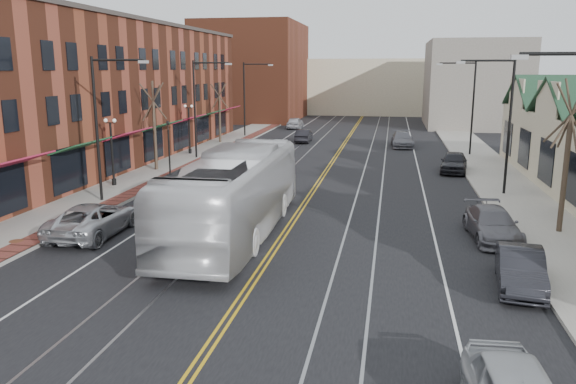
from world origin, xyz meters
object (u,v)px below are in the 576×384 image
at_px(transit_bus, 235,194).
at_px(parked_suv, 94,219).
at_px(parked_car_b, 520,269).
at_px(parked_car_c, 492,224).
at_px(parked_car_d, 454,162).

distance_m(transit_bus, parked_suv, 6.63).
bearing_deg(parked_suv, parked_car_b, 168.91).
relative_size(transit_bus, parked_car_b, 3.29).
height_order(parked_car_b, parked_car_c, parked_car_b).
xyz_separation_m(parked_car_b, parked_car_d, (0.00, 22.69, 0.07)).
bearing_deg(parked_car_d, transit_bus, -113.91).
distance_m(parked_car_c, parked_car_d, 16.84).
bearing_deg(transit_bus, parked_car_b, 159.08).
bearing_deg(parked_car_b, transit_bus, 166.51).
distance_m(transit_bus, parked_car_c, 11.63).
xyz_separation_m(parked_suv, parked_car_b, (17.88, -3.15, -0.06)).
bearing_deg(parked_car_d, parked_suv, -124.49).
distance_m(parked_suv, parked_car_c, 18.08).
xyz_separation_m(transit_bus, parked_car_c, (11.46, 1.57, -1.25)).
bearing_deg(parked_car_b, parked_car_c, 96.96).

